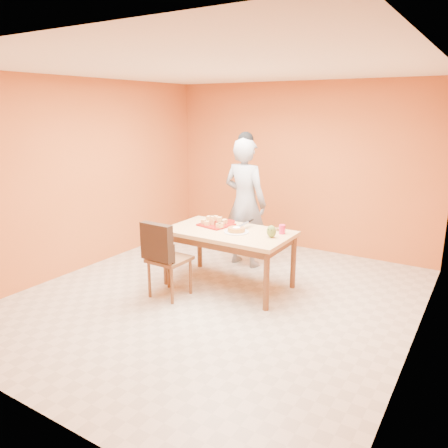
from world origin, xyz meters
The scene contains 17 objects.
floor centered at (0.00, 0.00, 0.00)m, with size 5.00×5.00×0.00m, color beige.
ceiling centered at (0.00, 0.00, 2.70)m, with size 5.00×5.00×0.00m, color white.
wall_back centered at (0.00, 2.50, 1.35)m, with size 4.50×4.50×0.00m, color #C6642D.
wall_left centered at (-2.25, 0.00, 1.35)m, with size 5.00×5.00×0.00m, color #C6642D.
wall_right centered at (2.25, 0.00, 1.35)m, with size 5.00×5.00×0.00m, color #C6642D.
dining_table centered at (-0.07, 0.41, 0.67)m, with size 1.60×0.90×0.76m.
dining_chair centered at (-0.54, -0.26, 0.51)m, with size 0.46×0.53×0.98m.
pastry_pile centered at (-0.35, 0.54, 0.84)m, with size 0.35×0.35×0.11m, color #E8B163, non-canonical shape.
person centered at (-0.31, 1.26, 0.94)m, with size 0.69×0.45×1.88m, color gray.
pastry_platter centered at (-0.35, 0.54, 0.77)m, with size 0.39×0.39×0.02m, color maroon.
red_dinner_plate centered at (-0.32, 0.76, 0.77)m, with size 0.24×0.24×0.01m, color maroon.
white_cake_plate centered at (0.05, 0.39, 0.77)m, with size 0.32×0.32×0.01m, color silver.
sponge_cake centered at (0.05, 0.39, 0.80)m, with size 0.22×0.22×0.05m, color gold.
cake_server centered at (0.06, 0.57, 0.83)m, with size 0.05×0.28×0.01m, color silver.
egg_ornament centered at (0.52, 0.43, 0.84)m, with size 0.12×0.10×0.15m, color olive.
magenta_glass centered at (0.57, 0.64, 0.82)m, with size 0.08×0.08×0.11m, color #E12152.
checker_tin centered at (0.49, 0.76, 0.78)m, with size 0.11×0.11×0.03m, color #3E2211.
Camera 1 is at (2.72, -4.20, 2.28)m, focal length 35.00 mm.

